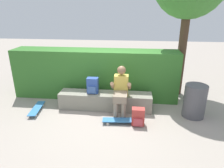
% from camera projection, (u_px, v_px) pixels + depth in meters
% --- Properties ---
extents(ground_plane, '(24.00, 24.00, 0.00)m').
position_uv_depth(ground_plane, '(103.00, 116.00, 4.92)').
color(ground_plane, gray).
extents(bench_main, '(2.36, 0.47, 0.43)m').
position_uv_depth(bench_main, '(105.00, 101.00, 5.25)').
color(bench_main, gray).
rests_on(bench_main, ground).
extents(person_skater, '(0.49, 0.62, 1.18)m').
position_uv_depth(person_skater, '(121.00, 90.00, 4.86)').
color(person_skater, gold).
rests_on(person_skater, ground).
extents(skateboard_near_person, '(0.81, 0.27, 0.09)m').
position_uv_depth(skateboard_near_person, '(120.00, 120.00, 4.61)').
color(skateboard_near_person, teal).
rests_on(skateboard_near_person, ground).
extents(skateboard_beside_bench, '(0.29, 0.82, 0.09)m').
position_uv_depth(skateboard_beside_bench, '(37.00, 108.00, 5.14)').
color(skateboard_beside_bench, teal).
rests_on(skateboard_beside_bench, ground).
extents(backpack_on_bench, '(0.28, 0.23, 0.40)m').
position_uv_depth(backpack_on_bench, '(93.00, 86.00, 5.13)').
color(backpack_on_bench, '#2D4C99').
rests_on(backpack_on_bench, bench_main).
extents(backpack_on_ground, '(0.28, 0.23, 0.40)m').
position_uv_depth(backpack_on_ground, '(138.00, 117.00, 4.50)').
color(backpack_on_ground, '#B23833').
rests_on(backpack_on_ground, ground).
extents(hedge_row, '(4.62, 0.70, 1.38)m').
position_uv_depth(hedge_row, '(95.00, 74.00, 5.81)').
color(hedge_row, '#326C29').
rests_on(hedge_row, ground).
extents(trash_bin, '(0.51, 0.51, 0.80)m').
position_uv_depth(trash_bin, '(195.00, 101.00, 4.81)').
color(trash_bin, '#4C4C51').
rests_on(trash_bin, ground).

